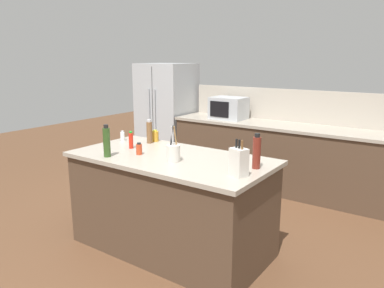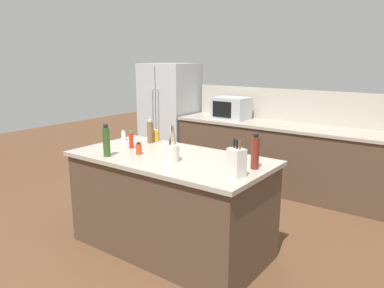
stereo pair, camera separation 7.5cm
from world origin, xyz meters
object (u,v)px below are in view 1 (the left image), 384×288
(honey_jar, at_px, (155,136))
(knife_block, at_px, (239,162))
(spice_jar_oregano, at_px, (238,155))
(salt_shaker, at_px, (123,136))
(refrigerator, at_px, (167,116))
(utensil_crock, at_px, (173,152))
(hot_sauce_bottle, at_px, (131,140))
(microwave, at_px, (229,108))
(olive_oil_bottle, at_px, (107,142))
(pepper_grinder, at_px, (149,132))
(vinegar_bottle, at_px, (257,152))
(spice_jar_paprika, at_px, (139,149))

(honey_jar, bearing_deg, knife_block, -22.73)
(knife_block, xyz_separation_m, spice_jar_oregano, (-0.22, 0.40, -0.07))
(knife_block, relative_size, salt_shaker, 2.59)
(refrigerator, height_order, utensil_crock, refrigerator)
(hot_sauce_bottle, bearing_deg, honey_jar, 92.02)
(spice_jar_oregano, bearing_deg, microwave, 121.76)
(knife_block, bearing_deg, salt_shaker, -172.82)
(refrigerator, distance_m, olive_oil_bottle, 2.96)
(knife_block, height_order, hot_sauce_bottle, knife_block)
(knife_block, bearing_deg, hot_sauce_bottle, -167.40)
(knife_block, distance_m, salt_shaker, 1.69)
(honey_jar, bearing_deg, spice_jar_oregano, -8.30)
(salt_shaker, height_order, honey_jar, honey_jar)
(utensil_crock, relative_size, pepper_grinder, 1.24)
(microwave, xyz_separation_m, knife_block, (1.44, -2.36, -0.05))
(honey_jar, bearing_deg, salt_shaker, -149.95)
(spice_jar_oregano, bearing_deg, honey_jar, 171.70)
(refrigerator, xyz_separation_m, vinegar_bottle, (2.69, -2.15, 0.21))
(pepper_grinder, xyz_separation_m, hot_sauce_bottle, (0.01, -0.29, -0.04))
(utensil_crock, relative_size, olive_oil_bottle, 1.06)
(honey_jar, height_order, vinegar_bottle, vinegar_bottle)
(microwave, relative_size, olive_oil_bottle, 1.66)
(hot_sauce_bottle, bearing_deg, utensil_crock, -11.86)
(refrigerator, distance_m, spice_jar_paprika, 2.85)
(spice_jar_paprika, xyz_separation_m, honey_jar, (-0.25, 0.52, 0.01))
(pepper_grinder, bearing_deg, refrigerator, 124.43)
(olive_oil_bottle, xyz_separation_m, vinegar_bottle, (1.30, 0.46, -0.00))
(refrigerator, distance_m, microwave, 1.25)
(vinegar_bottle, bearing_deg, utensil_crock, -161.96)
(refrigerator, bearing_deg, salt_shaker, -63.51)
(microwave, distance_m, olive_oil_bottle, 2.56)
(honey_jar, distance_m, vinegar_bottle, 1.39)
(utensil_crock, height_order, vinegar_bottle, utensil_crock)
(hot_sauce_bottle, distance_m, salt_shaker, 0.39)
(refrigerator, height_order, pepper_grinder, refrigerator)
(utensil_crock, xyz_separation_m, pepper_grinder, (-0.66, 0.43, 0.04))
(hot_sauce_bottle, relative_size, honey_jar, 1.40)
(pepper_grinder, distance_m, salt_shaker, 0.34)
(spice_jar_oregano, bearing_deg, hot_sauce_bottle, -168.48)
(spice_jar_paprika, distance_m, honey_jar, 0.58)
(microwave, xyz_separation_m, spice_jar_paprika, (0.35, -2.32, -0.11))
(hot_sauce_bottle, bearing_deg, knife_block, -7.45)
(pepper_grinder, bearing_deg, salt_shaker, -165.18)
(hot_sauce_bottle, distance_m, olive_oil_bottle, 0.37)
(refrigerator, relative_size, hot_sauce_bottle, 9.86)
(spice_jar_paprika, bearing_deg, spice_jar_oregano, 22.50)
(refrigerator, bearing_deg, honey_jar, -54.33)
(honey_jar, bearing_deg, hot_sauce_bottle, -87.98)
(salt_shaker, bearing_deg, utensil_crock, -19.18)
(utensil_crock, xyz_separation_m, salt_shaker, (-0.98, 0.34, -0.03))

